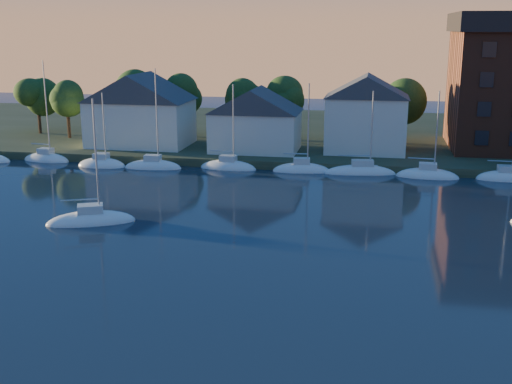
% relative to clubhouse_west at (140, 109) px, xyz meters
% --- Properties ---
extents(shoreline_land, '(160.00, 50.00, 2.00)m').
position_rel_clubhouse_west_xyz_m(shoreline_land, '(22.00, 17.00, -5.93)').
color(shoreline_land, '#2B3720').
rests_on(shoreline_land, ground).
extents(wooden_dock, '(120.00, 3.00, 1.00)m').
position_rel_clubhouse_west_xyz_m(wooden_dock, '(22.00, -6.00, -5.93)').
color(wooden_dock, brown).
rests_on(wooden_dock, ground).
extents(clubhouse_west, '(13.65, 9.45, 9.64)m').
position_rel_clubhouse_west_xyz_m(clubhouse_west, '(0.00, 0.00, 0.00)').
color(clubhouse_west, white).
rests_on(clubhouse_west, shoreline_land).
extents(clubhouse_centre, '(11.55, 8.40, 8.08)m').
position_rel_clubhouse_west_xyz_m(clubhouse_centre, '(16.00, -1.00, -0.80)').
color(clubhouse_centre, white).
rests_on(clubhouse_centre, shoreline_land).
extents(clubhouse_east, '(10.50, 8.40, 9.80)m').
position_rel_clubhouse_west_xyz_m(clubhouse_east, '(30.00, 1.00, 0.07)').
color(clubhouse_east, white).
rests_on(clubhouse_east, shoreline_land).
extents(tree_line, '(93.40, 5.40, 8.90)m').
position_rel_clubhouse_west_xyz_m(tree_line, '(24.00, 5.00, 1.24)').
color(tree_line, '#332417').
rests_on(tree_line, shoreline_land).
extents(moored_fleet, '(79.50, 2.40, 12.05)m').
position_rel_clubhouse_west_xyz_m(moored_fleet, '(18.00, -9.00, -5.83)').
color(moored_fleet, white).
rests_on(moored_fleet, ground).
extents(drifting_sailboat_left, '(8.01, 5.37, 11.88)m').
position_rel_clubhouse_west_xyz_m(drifting_sailboat_left, '(7.31, -32.08, -5.84)').
color(drifting_sailboat_left, white).
rests_on(drifting_sailboat_left, ground).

